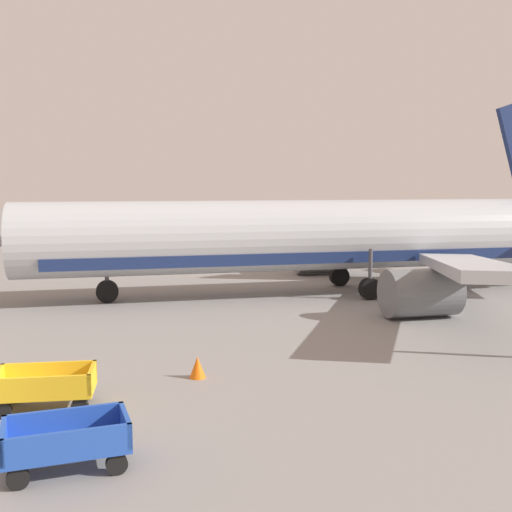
{
  "coord_description": "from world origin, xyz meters",
  "views": [
    {
      "loc": [
        11.01,
        -11.47,
        5.88
      ],
      "look_at": [
        2.92,
        13.56,
        2.8
      ],
      "focal_mm": 43.76,
      "sensor_mm": 36.0,
      "label": 1
    }
  ],
  "objects_px": {
    "baggage_cart_nearest": "(66,441)",
    "airplane": "(329,237)",
    "baggage_cart_second_in_row": "(45,387)",
    "traffic_cone_mid_apron": "(198,367)"
  },
  "relations": [
    {
      "from": "baggage_cart_nearest",
      "to": "baggage_cart_second_in_row",
      "type": "distance_m",
      "value": 3.83
    },
    {
      "from": "airplane",
      "to": "baggage_cart_second_in_row",
      "type": "distance_m",
      "value": 19.82
    },
    {
      "from": "airplane",
      "to": "traffic_cone_mid_apron",
      "type": "distance_m",
      "value": 15.93
    },
    {
      "from": "airplane",
      "to": "baggage_cart_nearest",
      "type": "distance_m",
      "value": 22.3
    },
    {
      "from": "baggage_cart_nearest",
      "to": "airplane",
      "type": "bearing_deg",
      "value": 87.38
    },
    {
      "from": "baggage_cart_second_in_row",
      "to": "traffic_cone_mid_apron",
      "type": "height_order",
      "value": "baggage_cart_second_in_row"
    },
    {
      "from": "airplane",
      "to": "baggage_cart_second_in_row",
      "type": "xyz_separation_m",
      "value": [
        -3.61,
        -19.33,
        -2.45
      ]
    },
    {
      "from": "airplane",
      "to": "traffic_cone_mid_apron",
      "type": "relative_size",
      "value": 51.77
    },
    {
      "from": "baggage_cart_nearest",
      "to": "traffic_cone_mid_apron",
      "type": "relative_size",
      "value": 4.98
    },
    {
      "from": "traffic_cone_mid_apron",
      "to": "baggage_cart_nearest",
      "type": "bearing_deg",
      "value": -91.36
    }
  ]
}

